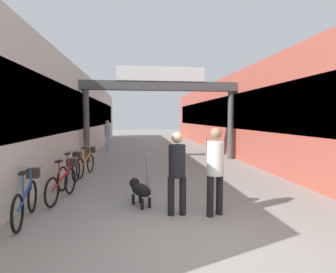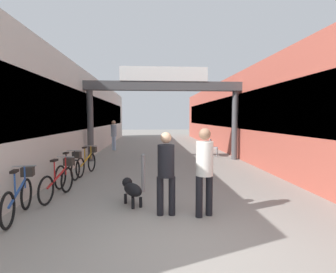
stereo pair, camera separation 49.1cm
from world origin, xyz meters
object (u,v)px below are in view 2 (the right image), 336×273
(pedestrian_with_dog, at_px, (166,168))
(bicycle_red_second, at_px, (60,180))
(bicycle_orange_farthest, at_px, (87,161))
(bicycle_blue_nearest, at_px, (20,195))
(pedestrian_carrying_crate, at_px, (114,133))
(pedestrian_companion, at_px, (204,166))
(dog_on_leash, at_px, (132,189))
(bollard_post_metal, at_px, (143,172))
(cafe_chair_aluminium_nearer, at_px, (212,146))
(bicycle_black_third, at_px, (70,169))

(pedestrian_with_dog, distance_m, bicycle_red_second, 2.98)
(bicycle_orange_farthest, bearing_deg, bicycle_blue_nearest, -95.80)
(pedestrian_carrying_crate, xyz_separation_m, bicycle_red_second, (-0.05, -9.48, -0.61))
(pedestrian_companion, relative_size, dog_on_leash, 2.18)
(pedestrian_with_dog, height_order, bollard_post_metal, pedestrian_with_dog)
(dog_on_leash, bearing_deg, cafe_chair_aluminium_nearer, 63.45)
(bicycle_red_second, height_order, bicycle_orange_farthest, same)
(bicycle_blue_nearest, height_order, cafe_chair_aluminium_nearer, bicycle_blue_nearest)
(bicycle_red_second, xyz_separation_m, bollard_post_metal, (2.06, 0.35, 0.08))
(bicycle_red_second, bearing_deg, dog_on_leash, -21.36)
(dog_on_leash, relative_size, bicycle_red_second, 0.48)
(pedestrian_companion, xyz_separation_m, bicycle_black_third, (-3.47, 2.83, -0.58))
(bicycle_red_second, bearing_deg, bicycle_black_third, 96.04)
(bicycle_blue_nearest, distance_m, bollard_post_metal, 2.90)
(bicycle_black_third, bearing_deg, bollard_post_metal, -23.67)
(cafe_chair_aluminium_nearer, bearing_deg, pedestrian_carrying_crate, 150.32)
(dog_on_leash, bearing_deg, pedestrian_carrying_crate, 99.90)
(pedestrian_with_dog, relative_size, bicycle_red_second, 1.01)
(bicycle_black_third, xyz_separation_m, bicycle_orange_farthest, (0.19, 1.40, 0.00))
(bicycle_red_second, bearing_deg, pedestrian_with_dog, -28.74)
(bicycle_black_third, bearing_deg, pedestrian_with_dog, -45.11)
(dog_on_leash, height_order, cafe_chair_aluminium_nearer, cafe_chair_aluminium_nearer)
(pedestrian_carrying_crate, distance_m, bollard_post_metal, 9.37)
(bicycle_orange_farthest, bearing_deg, bollard_post_metal, -49.62)
(pedestrian_with_dog, bearing_deg, dog_on_leash, 136.83)
(dog_on_leash, bearing_deg, bicycle_red_second, 158.64)
(bollard_post_metal, distance_m, cafe_chair_aluminium_nearer, 6.94)
(pedestrian_carrying_crate, bearing_deg, pedestrian_with_dog, -76.98)
(dog_on_leash, bearing_deg, bicycle_black_third, 134.19)
(pedestrian_with_dog, distance_m, cafe_chair_aluminium_nearer, 8.35)
(dog_on_leash, xyz_separation_m, bicycle_blue_nearest, (-2.18, -0.55, 0.07))
(bicycle_black_third, distance_m, bicycle_orange_farthest, 1.41)
(bicycle_blue_nearest, xyz_separation_m, cafe_chair_aluminium_nearer, (5.76, 7.70, 0.10))
(bicycle_orange_farthest, bearing_deg, bicycle_red_second, -91.09)
(pedestrian_with_dog, distance_m, bicycle_blue_nearest, 2.97)
(bollard_post_metal, bearing_deg, bicycle_red_second, -170.48)
(cafe_chair_aluminium_nearer, bearing_deg, dog_on_leash, -116.55)
(bicycle_orange_farthest, bearing_deg, dog_on_leash, -62.54)
(dog_on_leash, bearing_deg, bicycle_orange_farthest, 117.46)
(pedestrian_with_dog, xyz_separation_m, bollard_post_metal, (-0.51, 1.76, -0.45))
(pedestrian_companion, relative_size, pedestrian_carrying_crate, 0.98)
(dog_on_leash, xyz_separation_m, bicycle_orange_farthest, (-1.78, 3.42, 0.07))
(pedestrian_with_dog, height_order, pedestrian_companion, pedestrian_companion)
(dog_on_leash, distance_m, bicycle_black_third, 2.83)
(pedestrian_with_dog, relative_size, pedestrian_companion, 0.95)
(bicycle_red_second, distance_m, bollard_post_metal, 2.09)
(bicycle_black_third, bearing_deg, bicycle_red_second, -83.96)
(pedestrian_with_dog, xyz_separation_m, pedestrian_carrying_crate, (-2.52, 10.89, 0.08))
(dog_on_leash, bearing_deg, pedestrian_with_dog, -43.17)
(pedestrian_carrying_crate, bearing_deg, bicycle_blue_nearest, -92.15)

